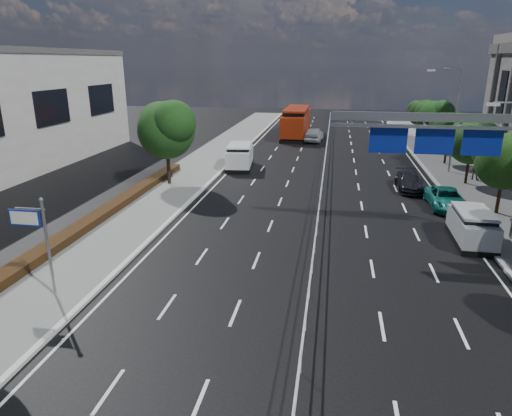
# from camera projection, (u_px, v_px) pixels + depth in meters

# --- Properties ---
(ground) EXTENTS (160.00, 160.00, 0.00)m
(ground) POSITION_uv_depth(u_px,v_px,m) (307.00, 319.00, 17.44)
(ground) COLOR black
(ground) RESTS_ON ground
(sidewalk_near) EXTENTS (5.00, 140.00, 0.14)m
(sidewalk_near) POSITION_uv_depth(u_px,v_px,m) (34.00, 293.00, 19.25)
(sidewalk_near) COLOR slate
(sidewalk_near) RESTS_ON ground
(kerb_near) EXTENTS (0.25, 140.00, 0.15)m
(kerb_near) POSITION_uv_depth(u_px,v_px,m) (89.00, 298.00, 18.85)
(kerb_near) COLOR silver
(kerb_near) RESTS_ON ground
(median_fence) EXTENTS (0.05, 85.00, 1.02)m
(median_fence) POSITION_uv_depth(u_px,v_px,m) (324.00, 172.00, 38.38)
(median_fence) COLOR silver
(median_fence) RESTS_ON ground
(hedge_near) EXTENTS (1.00, 36.00, 0.44)m
(hedge_near) POSITION_uv_depth(u_px,v_px,m) (61.00, 240.00, 24.14)
(hedge_near) COLOR black
(hedge_near) RESTS_ON sidewalk_near
(toilet_sign) EXTENTS (1.62, 0.18, 4.34)m
(toilet_sign) POSITION_uv_depth(u_px,v_px,m) (35.00, 230.00, 18.28)
(toilet_sign) COLOR gray
(toilet_sign) RESTS_ON ground
(overhead_gantry) EXTENTS (10.24, 0.38, 7.45)m
(overhead_gantry) POSITION_uv_depth(u_px,v_px,m) (450.00, 137.00, 24.07)
(overhead_gantry) COLOR gray
(overhead_gantry) RESTS_ON ground
(streetlight_far) EXTENTS (2.78, 2.40, 9.00)m
(streetlight_far) POSITION_uv_depth(u_px,v_px,m) (452.00, 113.00, 38.55)
(streetlight_far) COLOR gray
(streetlight_far) RESTS_ON ground
(near_tree_back) EXTENTS (4.84, 4.51, 6.69)m
(near_tree_back) POSITION_uv_depth(u_px,v_px,m) (167.00, 127.00, 34.77)
(near_tree_back) COLOR black
(near_tree_back) RESTS_ON ground
(far_tree_d) EXTENTS (3.85, 3.59, 5.34)m
(far_tree_d) POSITION_uv_depth(u_px,v_px,m) (506.00, 158.00, 28.09)
(far_tree_d) COLOR black
(far_tree_d) RESTS_ON ground
(far_tree_e) EXTENTS (3.63, 3.38, 5.13)m
(far_tree_e) POSITION_uv_depth(u_px,v_px,m) (472.00, 140.00, 35.17)
(far_tree_e) COLOR black
(far_tree_e) RESTS_ON ground
(far_tree_f) EXTENTS (3.52, 3.28, 5.02)m
(far_tree_f) POSITION_uv_depth(u_px,v_px,m) (450.00, 128.00, 42.23)
(far_tree_f) COLOR black
(far_tree_f) RESTS_ON ground
(far_tree_g) EXTENTS (3.96, 3.69, 5.45)m
(far_tree_g) POSITION_uv_depth(u_px,v_px,m) (434.00, 116.00, 49.17)
(far_tree_g) COLOR black
(far_tree_g) RESTS_ON ground
(far_tree_h) EXTENTS (3.41, 3.18, 4.91)m
(far_tree_h) POSITION_uv_depth(u_px,v_px,m) (421.00, 112.00, 56.31)
(far_tree_h) COLOR black
(far_tree_h) RESTS_ON ground
(white_minivan) EXTENTS (2.69, 5.23, 2.18)m
(white_minivan) POSITION_uv_depth(u_px,v_px,m) (240.00, 156.00, 41.69)
(white_minivan) COLOR black
(white_minivan) RESTS_ON ground
(red_bus) EXTENTS (3.03, 12.23, 3.64)m
(red_bus) POSITION_uv_depth(u_px,v_px,m) (296.00, 121.00, 59.17)
(red_bus) COLOR black
(red_bus) RESTS_ON ground
(near_car_silver) EXTENTS (2.50, 5.22, 1.72)m
(near_car_silver) POSITION_uv_depth(u_px,v_px,m) (314.00, 134.00, 55.56)
(near_car_silver) COLOR #ACAFB3
(near_car_silver) RESTS_ON ground
(near_car_dark) EXTENTS (2.24, 4.85, 1.54)m
(near_car_dark) POSITION_uv_depth(u_px,v_px,m) (294.00, 120.00, 70.03)
(near_car_dark) COLOR black
(near_car_dark) RESTS_ON ground
(silver_minivan) EXTENTS (1.93, 4.36, 1.80)m
(silver_minivan) POSITION_uv_depth(u_px,v_px,m) (472.00, 227.00, 24.61)
(silver_minivan) COLOR black
(silver_minivan) RESTS_ON ground
(parked_car_teal) EXTENTS (2.19, 4.69, 1.30)m
(parked_car_teal) POSITION_uv_depth(u_px,v_px,m) (446.00, 198.00, 30.45)
(parked_car_teal) COLOR #1C7E74
(parked_car_teal) RESTS_ON ground
(parked_car_dark) EXTENTS (1.84, 4.44, 1.28)m
(parked_car_dark) POSITION_uv_depth(u_px,v_px,m) (409.00, 182.00, 34.72)
(parked_car_dark) COLOR black
(parked_car_dark) RESTS_ON ground
(pedestrian_b) EXTENTS (0.98, 0.90, 1.63)m
(pedestrian_b) POSITION_uv_depth(u_px,v_px,m) (475.00, 170.00, 37.18)
(pedestrian_b) COLOR gray
(pedestrian_b) RESTS_ON sidewalk_far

